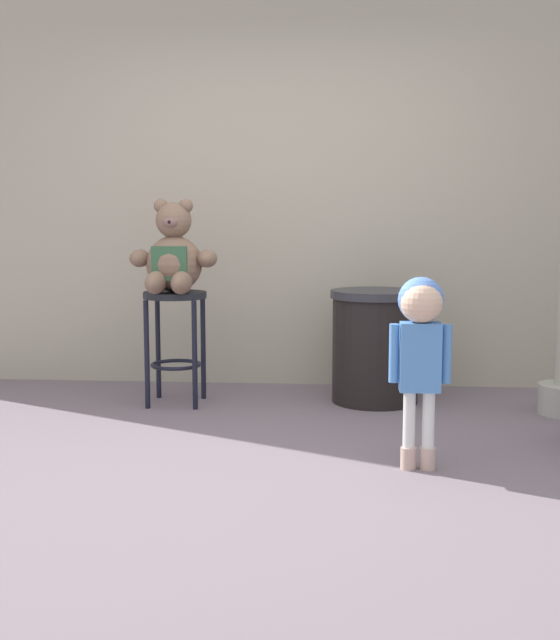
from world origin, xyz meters
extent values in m
plane|color=slate|center=(0.00, 0.00, 0.00)|extent=(24.00, 24.00, 0.00)
cube|color=#ADA58F|center=(0.00, 2.19, 1.84)|extent=(6.19, 0.30, 3.68)
cylinder|color=black|center=(-0.61, 1.39, 0.69)|extent=(0.40, 0.40, 0.04)
cylinder|color=black|center=(-0.76, 1.24, 0.34)|extent=(0.03, 0.03, 0.67)
cylinder|color=black|center=(-0.46, 1.24, 0.34)|extent=(0.03, 0.03, 0.67)
cylinder|color=black|center=(-0.76, 1.54, 0.34)|extent=(0.03, 0.03, 0.67)
cylinder|color=black|center=(-0.46, 1.54, 0.34)|extent=(0.03, 0.03, 0.67)
torus|color=black|center=(-0.61, 1.39, 0.25)|extent=(0.32, 0.32, 0.02)
sphere|color=#7F624E|center=(-0.61, 1.39, 0.88)|extent=(0.35, 0.35, 0.35)
cube|color=#2F5839|center=(-0.61, 1.25, 0.89)|extent=(0.22, 0.03, 0.21)
sphere|color=#7F624E|center=(-0.61, 1.39, 1.15)|extent=(0.22, 0.22, 0.22)
ellipsoid|color=#785852|center=(-0.61, 1.29, 1.14)|extent=(0.09, 0.07, 0.07)
sphere|color=black|center=(-0.61, 1.27, 1.14)|extent=(0.03, 0.03, 0.03)
sphere|color=#7F624E|center=(-0.69, 1.39, 1.24)|extent=(0.09, 0.09, 0.09)
sphere|color=#7F624E|center=(-0.53, 1.39, 1.24)|extent=(0.09, 0.09, 0.09)
ellipsoid|color=#7F624E|center=(-0.82, 1.36, 0.92)|extent=(0.12, 0.20, 0.11)
ellipsoid|color=#7F624E|center=(-0.40, 1.36, 0.92)|extent=(0.12, 0.20, 0.11)
ellipsoid|color=#7F624E|center=(-0.69, 1.22, 0.78)|extent=(0.12, 0.30, 0.14)
ellipsoid|color=#7F624E|center=(-0.53, 1.22, 0.78)|extent=(0.12, 0.30, 0.14)
cylinder|color=#C2A192|center=(0.74, 0.16, 0.05)|extent=(0.07, 0.07, 0.10)
cylinder|color=silver|center=(0.74, 0.16, 0.24)|extent=(0.06, 0.06, 0.27)
cylinder|color=#C2A192|center=(0.83, 0.16, 0.05)|extent=(0.07, 0.07, 0.10)
cylinder|color=silver|center=(0.83, 0.16, 0.24)|extent=(0.06, 0.06, 0.27)
cube|color=#4A82C6|center=(0.79, 0.16, 0.53)|extent=(0.19, 0.11, 0.32)
cylinder|color=#4A82C6|center=(0.67, 0.16, 0.55)|extent=(0.05, 0.05, 0.27)
cylinder|color=#4A82C6|center=(0.90, 0.16, 0.55)|extent=(0.05, 0.05, 0.27)
sphere|color=#D8B293|center=(0.79, 0.16, 0.78)|extent=(0.19, 0.19, 0.19)
sphere|color=#5078C4|center=(0.79, 0.18, 0.79)|extent=(0.21, 0.21, 0.21)
cylinder|color=black|center=(0.64, 1.53, 0.33)|extent=(0.54, 0.54, 0.67)
cylinder|color=#2D2D33|center=(0.64, 1.53, 0.69)|extent=(0.58, 0.58, 0.05)
camera|label=1|loc=(0.42, -3.40, 1.14)|focal=43.89mm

